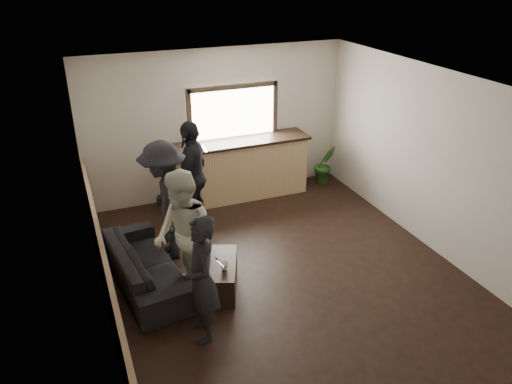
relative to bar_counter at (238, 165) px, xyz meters
name	(u,v)px	position (x,y,z in m)	size (l,w,h in m)	color
ground	(283,273)	(-0.30, -2.70, -0.64)	(5.00, 6.00, 0.01)	black
room_shell	(234,191)	(-1.04, -2.70, 0.83)	(5.01, 6.01, 2.80)	silver
bar_counter	(238,165)	(0.00, 0.00, 0.00)	(2.70, 0.68, 2.13)	tan
sofa	(146,265)	(-2.20, -2.20, -0.34)	(2.08, 0.81, 0.61)	black
coffee_table	(217,275)	(-1.30, -2.69, -0.43)	(0.52, 0.94, 0.42)	black
cup_a	(207,252)	(-1.38, -2.45, -0.17)	(0.13, 0.13, 0.11)	silver
cup_b	(224,266)	(-1.26, -2.88, -0.17)	(0.11, 0.11, 0.10)	silver
potted_plant	(325,164)	(1.85, -0.05, -0.24)	(0.44, 0.35, 0.79)	#2D6623
person_a	(202,280)	(-1.75, -3.55, 0.18)	(0.49, 0.63, 1.64)	black
person_b	(183,238)	(-1.75, -2.69, 0.28)	(0.79, 0.96, 1.84)	beige
person_c	(165,202)	(-1.75, -1.60, 0.30)	(0.83, 1.28, 1.87)	black
person_d	(193,176)	(-1.11, -0.84, 0.30)	(0.98, 1.19, 1.89)	black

